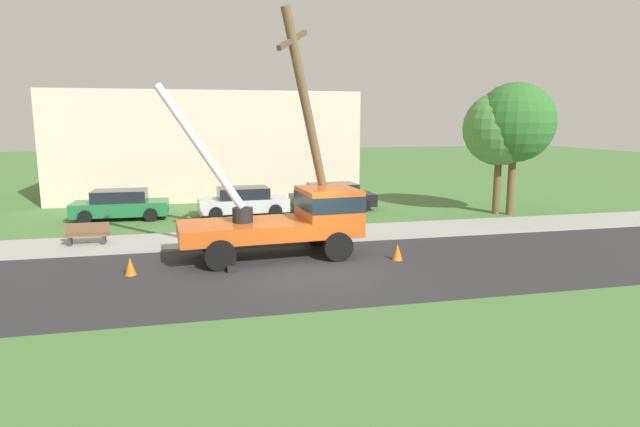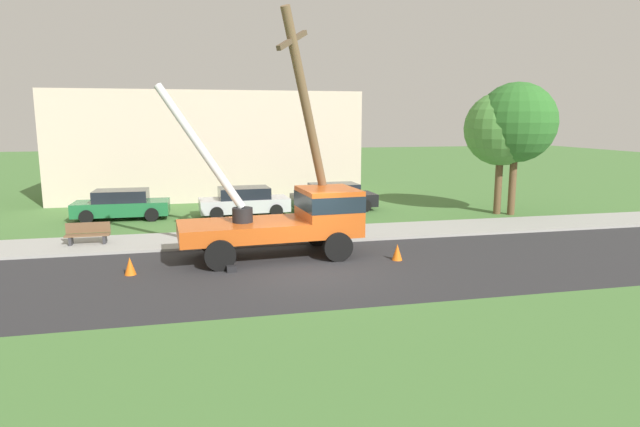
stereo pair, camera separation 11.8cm
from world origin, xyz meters
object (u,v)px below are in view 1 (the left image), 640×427
Objects in this scene: traffic_cone_behind at (130,266)px; park_bench at (87,235)px; leaning_utility_pole at (312,133)px; parked_sedan_silver at (243,201)px; parked_sedan_green at (120,205)px; parked_sedan_black at (333,197)px; roadside_tree_near at (500,129)px; traffic_cone_ahead at (397,252)px; utility_truck at (293,216)px; roadside_tree_far at (515,123)px.

park_bench is at bearing 114.59° from traffic_cone_behind.
parked_sedan_silver is at bearing 102.53° from leaning_utility_pole.
parked_sedan_green is 10.62m from parked_sedan_black.
roadside_tree_near reaches higher than parked_sedan_black.
parked_sedan_black is at bearing 1.12° from parked_sedan_green.
leaning_utility_pole is 9.68m from parked_sedan_black.
parked_sedan_black is at bearing 6.15° from parked_sedan_silver.
parked_sedan_silver is at bearing 113.64° from traffic_cone_ahead.
roadside_tree_near is at bearing -20.20° from parked_sedan_black.
parked_sedan_silver is 1.01× the size of parked_sedan_black.
leaning_utility_pole is at bearing 32.46° from utility_truck.
leaning_utility_pole is 1.88× the size of parked_sedan_silver.
parked_sedan_silver is (4.38, 9.74, 0.43)m from traffic_cone_behind.
utility_truck is 13.83m from roadside_tree_far.
parked_sedan_black is (3.77, 8.97, -0.70)m from utility_truck.
parked_sedan_silver is at bearing 65.77° from traffic_cone_behind.
park_bench is at bearing 157.03° from traffic_cone_ahead.
parked_sedan_green is at bearing 128.02° from utility_truck.
roadside_tree_near reaches higher than park_bench.
utility_truck is at bearing 156.38° from traffic_cone_ahead.
park_bench is at bearing 157.33° from utility_truck.
parked_sedan_black is 0.72× the size of roadside_tree_near.
parked_sedan_black is at bearing 159.80° from roadside_tree_near.
parked_sedan_black is 0.68× the size of roadside_tree_far.
traffic_cone_behind is 0.13× the size of parked_sedan_black.
roadside_tree_far reaches higher than parked_sedan_black.
leaning_utility_pole is at bearing 142.73° from traffic_cone_ahead.
roadside_tree_far is at bearing 7.60° from park_bench.
parked_sedan_black is 12.60m from park_bench.
roadside_tree_far is at bearing -11.84° from parked_sedan_silver.
parked_sedan_silver is at bearing -173.85° from parked_sedan_black.
parked_sedan_silver is (5.86, -0.30, 0.00)m from parked_sedan_green.
leaning_utility_pole reaches higher than traffic_cone_behind.
parked_sedan_black reaches higher than park_bench.
roadside_tree_far reaches higher than traffic_cone_behind.
roadside_tree_near is (19.01, 2.99, 3.82)m from park_bench.
park_bench is (-1.99, 4.36, 0.18)m from traffic_cone_behind.
traffic_cone_behind is 0.09× the size of roadside_tree_far.
utility_truck is 12.36× the size of traffic_cone_ahead.
leaning_utility_pole is 5.16m from traffic_cone_ahead.
roadside_tree_far is (11.42, 5.20, 0.29)m from leaning_utility_pole.
roadside_tree_near is (17.02, 7.35, 4.00)m from traffic_cone_behind.
parked_sedan_green is (-1.47, 10.04, 0.43)m from traffic_cone_behind.
traffic_cone_ahead is (2.57, -1.96, -4.02)m from leaning_utility_pole.
parked_sedan_silver is 0.68× the size of roadside_tree_far.
leaning_utility_pole is 15.04× the size of traffic_cone_behind.
traffic_cone_behind is 0.13× the size of parked_sedan_green.
roadside_tree_near is at bearing 27.54° from utility_truck.
roadside_tree_far is (19.57, 2.61, 4.13)m from park_bench.
traffic_cone_behind is (-8.73, 0.18, 0.00)m from traffic_cone_ahead.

